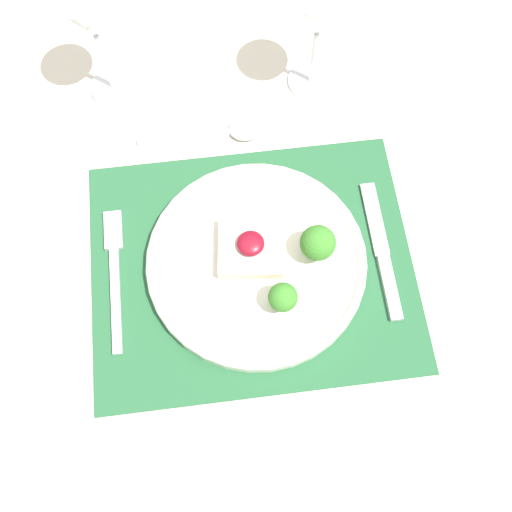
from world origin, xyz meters
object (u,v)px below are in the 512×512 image
at_px(spoon, 230,131).
at_px(dinner_plate, 259,258).
at_px(fork, 115,269).
at_px(knife, 383,258).
at_px(wine_glass_far, 91,21).
at_px(wine_glass_near, 319,19).

bearing_deg(spoon, dinner_plate, -82.78).
distance_m(dinner_plate, spoon, 0.21).
distance_m(dinner_plate, fork, 0.19).
height_order(fork, knife, knife).
bearing_deg(wine_glass_far, fork, -91.54).
bearing_deg(fork, knife, -4.50).
distance_m(knife, wine_glass_far, 0.49).
bearing_deg(wine_glass_near, spoon, -149.87).
bearing_deg(wine_glass_near, wine_glass_far, 175.14).
distance_m(fork, wine_glass_far, 0.32).
distance_m(knife, wine_glass_near, 0.33).
relative_size(spoon, wine_glass_far, 1.00).
distance_m(wine_glass_near, wine_glass_far, 0.30).
xyz_separation_m(knife, spoon, (-0.18, 0.22, -0.00)).
height_order(knife, wine_glass_far, wine_glass_far).
height_order(fork, wine_glass_far, wine_glass_far).
xyz_separation_m(dinner_plate, wine_glass_near, (0.12, 0.28, 0.11)).
relative_size(dinner_plate, knife, 1.45).
bearing_deg(wine_glass_far, dinner_plate, -59.50).
relative_size(knife, wine_glass_far, 1.09).
relative_size(dinner_plate, spoon, 1.58).
height_order(spoon, wine_glass_far, wine_glass_far).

